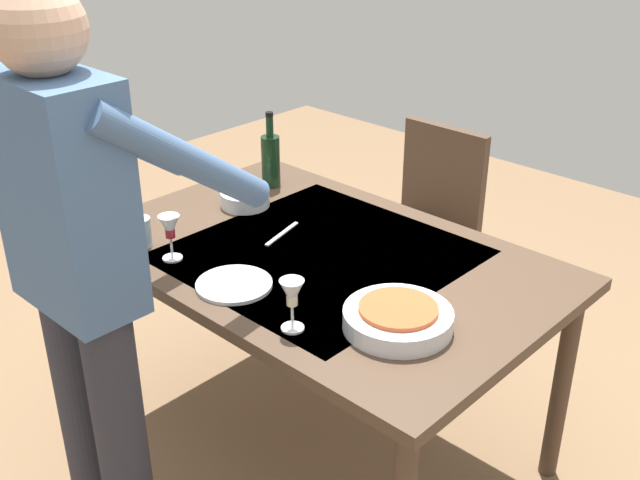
# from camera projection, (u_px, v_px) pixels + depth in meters

# --- Properties ---
(ground_plane) EXTENTS (6.00, 6.00, 0.00)m
(ground_plane) POSITION_uv_depth(u_px,v_px,m) (320.00, 439.00, 2.82)
(ground_plane) COLOR #846647
(dining_table) EXTENTS (1.52, 0.99, 0.77)m
(dining_table) POSITION_uv_depth(u_px,v_px,m) (320.00, 274.00, 2.51)
(dining_table) COLOR #4C3828
(dining_table) RESTS_ON ground_plane
(chair_near) EXTENTS (0.40, 0.40, 0.91)m
(chair_near) POSITION_uv_depth(u_px,v_px,m) (427.00, 220.00, 3.28)
(chair_near) COLOR #352114
(chair_near) RESTS_ON ground_plane
(person_server) EXTENTS (0.42, 0.61, 1.69)m
(person_server) POSITION_uv_depth(u_px,v_px,m) (84.00, 270.00, 1.97)
(person_server) COLOR #2D2D38
(person_server) RESTS_ON ground_plane
(wine_bottle) EXTENTS (0.07, 0.07, 0.30)m
(wine_bottle) POSITION_uv_depth(u_px,v_px,m) (271.00, 159.00, 2.94)
(wine_bottle) COLOR black
(wine_bottle) RESTS_ON dining_table
(wine_glass_left) EXTENTS (0.07, 0.07, 0.15)m
(wine_glass_left) POSITION_uv_depth(u_px,v_px,m) (292.00, 296.00, 2.04)
(wine_glass_left) COLOR white
(wine_glass_left) RESTS_ON dining_table
(wine_glass_right) EXTENTS (0.07, 0.07, 0.15)m
(wine_glass_right) POSITION_uv_depth(u_px,v_px,m) (170.00, 229.00, 2.40)
(wine_glass_right) COLOR white
(wine_glass_right) RESTS_ON dining_table
(water_cup_near_left) EXTENTS (0.07, 0.07, 0.10)m
(water_cup_near_left) POSITION_uv_depth(u_px,v_px,m) (140.00, 232.00, 2.51)
(water_cup_near_left) COLOR silver
(water_cup_near_left) RESTS_ON dining_table
(water_cup_near_right) EXTENTS (0.07, 0.07, 0.11)m
(water_cup_near_right) POSITION_uv_depth(u_px,v_px,m) (123.00, 214.00, 2.63)
(water_cup_near_right) COLOR silver
(water_cup_near_right) RESTS_ON dining_table
(serving_bowl_pasta) EXTENTS (0.30, 0.30, 0.07)m
(serving_bowl_pasta) POSITION_uv_depth(u_px,v_px,m) (398.00, 318.00, 2.07)
(serving_bowl_pasta) COLOR silver
(serving_bowl_pasta) RESTS_ON dining_table
(side_bowl_salad) EXTENTS (0.18, 0.18, 0.07)m
(side_bowl_salad) POSITION_uv_depth(u_px,v_px,m) (245.00, 197.00, 2.81)
(side_bowl_salad) COLOR silver
(side_bowl_salad) RESTS_ON dining_table
(dinner_plate_near) EXTENTS (0.23, 0.23, 0.01)m
(dinner_plate_near) POSITION_uv_depth(u_px,v_px,m) (234.00, 285.00, 2.29)
(dinner_plate_near) COLOR silver
(dinner_plate_near) RESTS_ON dining_table
(table_knife) EXTENTS (0.07, 0.20, 0.00)m
(table_knife) POSITION_uv_depth(u_px,v_px,m) (282.00, 234.00, 2.60)
(table_knife) COLOR silver
(table_knife) RESTS_ON dining_table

